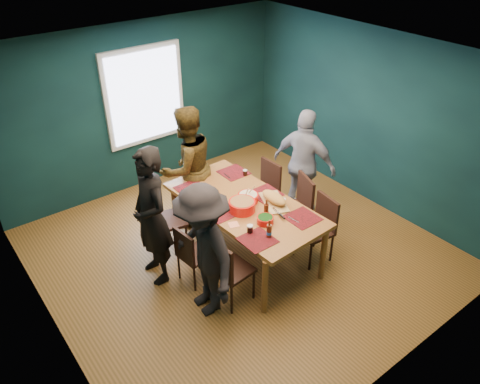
{
  "coord_description": "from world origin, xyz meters",
  "views": [
    {
      "loc": [
        -3.1,
        -4.05,
        4.21
      ],
      "look_at": [
        -0.01,
        -0.02,
        1.0
      ],
      "focal_mm": 35.0,
      "sensor_mm": 36.0,
      "label": 1
    }
  ],
  "objects_px": {
    "bowl_salad": "(242,205)",
    "bowl_herbs": "(265,220)",
    "chair_right_mid": "(298,203)",
    "person_right": "(304,164)",
    "chair_left_mid": "(190,252)",
    "person_near_left": "(203,252)",
    "chair_left_far": "(160,217)",
    "chair_left_near": "(227,267)",
    "chair_right_far": "(266,186)",
    "cutting_board": "(274,199)",
    "person_back": "(187,168)",
    "dining_table": "(244,208)",
    "person_far_left": "(151,217)",
    "bowl_dumpling": "(248,197)",
    "chair_right_near": "(320,224)"
  },
  "relations": [
    {
      "from": "chair_right_far",
      "to": "cutting_board",
      "type": "distance_m",
      "value": 0.98
    },
    {
      "from": "chair_left_far",
      "to": "bowl_herbs",
      "type": "height_order",
      "value": "chair_left_far"
    },
    {
      "from": "person_back",
      "to": "bowl_herbs",
      "type": "distance_m",
      "value": 1.63
    },
    {
      "from": "bowl_salad",
      "to": "person_far_left",
      "type": "bearing_deg",
      "value": 156.24
    },
    {
      "from": "person_right",
      "to": "person_back",
      "type": "bearing_deg",
      "value": 41.54
    },
    {
      "from": "bowl_salad",
      "to": "bowl_herbs",
      "type": "xyz_separation_m",
      "value": [
        0.06,
        -0.39,
        -0.03
      ]
    },
    {
      "from": "chair_left_near",
      "to": "chair_right_far",
      "type": "xyz_separation_m",
      "value": [
        1.54,
        1.12,
        -0.01
      ]
    },
    {
      "from": "chair_right_mid",
      "to": "cutting_board",
      "type": "xyz_separation_m",
      "value": [
        -0.54,
        -0.09,
        0.34
      ]
    },
    {
      "from": "bowl_salad",
      "to": "chair_left_far",
      "type": "bearing_deg",
      "value": 131.64
    },
    {
      "from": "bowl_herbs",
      "to": "chair_left_mid",
      "type": "bearing_deg",
      "value": 150.79
    },
    {
      "from": "chair_left_mid",
      "to": "chair_right_far",
      "type": "bearing_deg",
      "value": 12.17
    },
    {
      "from": "chair_left_mid",
      "to": "person_near_left",
      "type": "xyz_separation_m",
      "value": [
        -0.11,
        -0.47,
        0.37
      ]
    },
    {
      "from": "person_near_left",
      "to": "bowl_dumpling",
      "type": "relative_size",
      "value": 6.36
    },
    {
      "from": "bowl_herbs",
      "to": "chair_left_near",
      "type": "bearing_deg",
      "value": -171.03
    },
    {
      "from": "person_far_left",
      "to": "cutting_board",
      "type": "height_order",
      "value": "person_far_left"
    },
    {
      "from": "chair_left_far",
      "to": "chair_right_mid",
      "type": "height_order",
      "value": "chair_left_far"
    },
    {
      "from": "person_far_left",
      "to": "bowl_herbs",
      "type": "xyz_separation_m",
      "value": [
        1.1,
        -0.84,
        -0.04
      ]
    },
    {
      "from": "chair_left_near",
      "to": "person_near_left",
      "type": "relative_size",
      "value": 0.55
    },
    {
      "from": "chair_left_mid",
      "to": "chair_left_near",
      "type": "xyz_separation_m",
      "value": [
        0.15,
        -0.56,
        0.07
      ]
    },
    {
      "from": "chair_left_near",
      "to": "person_far_left",
      "type": "bearing_deg",
      "value": 108.87
    },
    {
      "from": "chair_right_far",
      "to": "cutting_board",
      "type": "height_order",
      "value": "cutting_board"
    },
    {
      "from": "dining_table",
      "to": "chair_right_far",
      "type": "relative_size",
      "value": 2.45
    },
    {
      "from": "person_back",
      "to": "bowl_salad",
      "type": "bearing_deg",
      "value": 86.6
    },
    {
      "from": "chair_right_far",
      "to": "person_back",
      "type": "distance_m",
      "value": 1.22
    },
    {
      "from": "chair_right_mid",
      "to": "person_back",
      "type": "distance_m",
      "value": 1.67
    },
    {
      "from": "person_right",
      "to": "bowl_dumpling",
      "type": "distance_m",
      "value": 1.29
    },
    {
      "from": "person_back",
      "to": "bowl_salad",
      "type": "xyz_separation_m",
      "value": [
        0.04,
        -1.24,
        -0.01
      ]
    },
    {
      "from": "person_back",
      "to": "bowl_dumpling",
      "type": "relative_size",
      "value": 6.9
    },
    {
      "from": "chair_right_far",
      "to": "bowl_herbs",
      "type": "xyz_separation_m",
      "value": [
        -0.88,
        -1.02,
        0.35
      ]
    },
    {
      "from": "chair_right_mid",
      "to": "person_right",
      "type": "distance_m",
      "value": 0.69
    },
    {
      "from": "chair_left_near",
      "to": "person_near_left",
      "type": "xyz_separation_m",
      "value": [
        -0.26,
        0.09,
        0.3
      ]
    },
    {
      "from": "chair_right_near",
      "to": "bowl_salad",
      "type": "bearing_deg",
      "value": 155.36
    },
    {
      "from": "chair_left_far",
      "to": "cutting_board",
      "type": "bearing_deg",
      "value": -26.71
    },
    {
      "from": "chair_left_far",
      "to": "chair_right_mid",
      "type": "xyz_separation_m",
      "value": [
        1.72,
        -0.87,
        -0.03
      ]
    },
    {
      "from": "chair_left_near",
      "to": "bowl_herbs",
      "type": "height_order",
      "value": "chair_left_near"
    },
    {
      "from": "chair_right_near",
      "to": "dining_table",
      "type": "bearing_deg",
      "value": 145.71
    },
    {
      "from": "chair_right_far",
      "to": "person_right",
      "type": "distance_m",
      "value": 0.66
    },
    {
      "from": "dining_table",
      "to": "person_right",
      "type": "distance_m",
      "value": 1.36
    },
    {
      "from": "chair_left_mid",
      "to": "person_near_left",
      "type": "bearing_deg",
      "value": -108.95
    },
    {
      "from": "person_far_left",
      "to": "cutting_board",
      "type": "bearing_deg",
      "value": 72.36
    },
    {
      "from": "person_near_left",
      "to": "bowl_herbs",
      "type": "xyz_separation_m",
      "value": [
        0.92,
        0.01,
        0.03
      ]
    },
    {
      "from": "person_far_left",
      "to": "chair_right_far",
      "type": "bearing_deg",
      "value": 98.88
    },
    {
      "from": "person_back",
      "to": "cutting_board",
      "type": "relative_size",
      "value": 2.72
    },
    {
      "from": "bowl_dumpling",
      "to": "person_far_left",
      "type": "bearing_deg",
      "value": 164.5
    },
    {
      "from": "chair_right_near",
      "to": "person_far_left",
      "type": "distance_m",
      "value": 2.21
    },
    {
      "from": "chair_right_mid",
      "to": "bowl_dumpling",
      "type": "bearing_deg",
      "value": -173.69
    },
    {
      "from": "bowl_salad",
      "to": "bowl_herbs",
      "type": "bearing_deg",
      "value": -81.26
    },
    {
      "from": "chair_left_far",
      "to": "chair_left_mid",
      "type": "bearing_deg",
      "value": -78.26
    },
    {
      "from": "bowl_salad",
      "to": "person_near_left",
      "type": "bearing_deg",
      "value": -155.14
    },
    {
      "from": "chair_left_mid",
      "to": "bowl_dumpling",
      "type": "xyz_separation_m",
      "value": [
        0.95,
        0.05,
        0.41
      ]
    }
  ]
}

